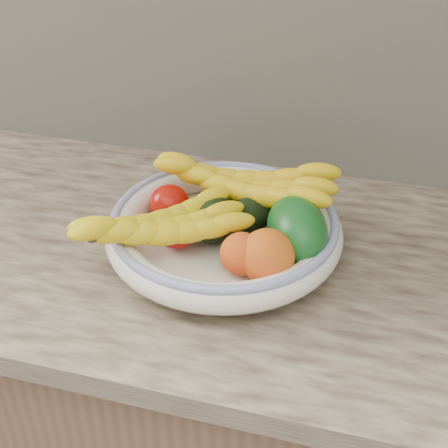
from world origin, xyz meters
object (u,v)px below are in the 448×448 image
(fruit_bowl, at_px, (224,230))
(banana_bunch_front, at_px, (161,230))
(green_mango, at_px, (297,230))
(banana_bunch_back, at_px, (243,188))

(fruit_bowl, height_order, banana_bunch_front, banana_bunch_front)
(green_mango, height_order, banana_bunch_front, green_mango)
(banana_bunch_front, bearing_deg, green_mango, -20.42)
(banana_bunch_back, bearing_deg, banana_bunch_front, -121.25)
(green_mango, bearing_deg, banana_bunch_front, 171.31)
(fruit_bowl, bearing_deg, green_mango, -3.40)
(banana_bunch_front, bearing_deg, banana_bunch_back, 18.63)
(fruit_bowl, xyz_separation_m, banana_bunch_front, (-0.08, -0.07, 0.03))
(green_mango, bearing_deg, banana_bunch_back, 116.01)
(banana_bunch_back, bearing_deg, fruit_bowl, -98.86)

